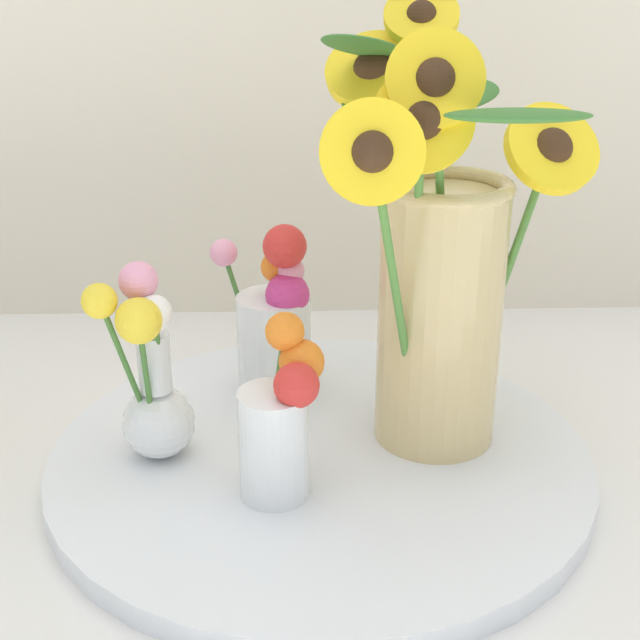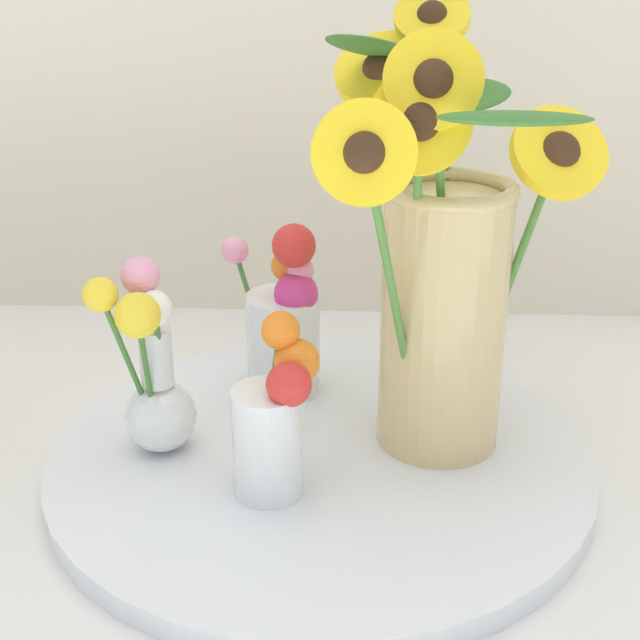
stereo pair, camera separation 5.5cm
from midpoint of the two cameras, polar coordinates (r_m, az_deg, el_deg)
The scene contains 6 objects.
ground_plane at distance 0.75m, azimuth -1.03°, elevation -13.63°, with size 6.00×6.00×0.00m, color silver.
serving_tray at distance 0.83m, azimuth -1.91°, elevation -8.96°, with size 0.49×0.49×0.02m.
mason_jar_sunflowers at distance 0.78m, azimuth 5.61°, elevation 3.21°, with size 0.26×0.25×0.40m.
vase_small_center at distance 0.73m, azimuth -4.70°, elevation -6.46°, with size 0.07×0.07×0.15m.
vase_bulb_right at distance 0.79m, azimuth -12.73°, elevation -3.78°, with size 0.08×0.09×0.19m.
vase_small_back at distance 0.89m, azimuth -4.61°, elevation -0.27°, with size 0.10×0.07×0.18m.
Camera 1 is at (-0.03, -0.61, 0.45)m, focal length 50.00 mm.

